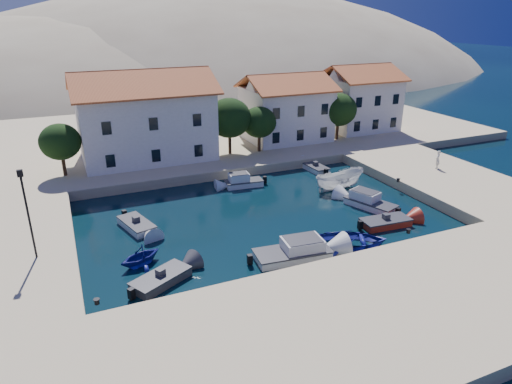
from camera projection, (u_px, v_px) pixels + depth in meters
ground at (321, 272)px, 30.86m from camera, size 400.00×400.00×0.00m
quay_south at (377, 317)px, 25.56m from camera, size 52.00×12.00×1.00m
quay_east at (443, 178)px, 46.82m from camera, size 11.00×20.00×1.00m
quay_west at (15, 255)px, 32.14m from camera, size 8.00×20.00×1.00m
quay_north at (192, 134)px, 63.80m from camera, size 80.00×36.00×1.00m
hills at (178, 140)px, 152.50m from camera, size 254.00×176.00×99.00m
building_left at (145, 114)px, 50.31m from camera, size 14.70×9.45×9.70m
building_mid at (286, 106)px, 58.11m from camera, size 10.50×8.40×8.30m
building_right at (360, 97)px, 63.33m from camera, size 9.45×8.40×8.80m
trees at (242, 120)px, 52.45m from camera, size 37.30×5.30×6.45m
lamppost at (27, 206)px, 29.42m from camera, size 0.35×0.25×6.22m
bollards at (327, 227)px, 34.77m from camera, size 29.36×9.56×0.30m
motorboat_grey_sw at (161, 279)px, 29.54m from camera, size 4.36×3.46×1.25m
cabin_cruiser_south at (292, 252)px, 32.50m from camera, size 5.64×2.85×1.60m
rowboat_south at (351, 245)px, 34.48m from camera, size 6.34×5.56×1.09m
motorboat_red_se at (385, 222)px, 37.52m from camera, size 4.22×2.11×1.25m
cabin_cruiser_east at (370, 203)px, 40.95m from camera, size 3.42×5.03×1.60m
boat_east at (339, 189)px, 45.38m from camera, size 5.48×2.18×2.10m
motorboat_white_ne at (315, 168)px, 50.55m from camera, size 1.83×3.55×1.25m
rowboat_west at (141, 264)px, 31.87m from camera, size 3.81×3.59×1.60m
motorboat_white_west at (137, 225)px, 37.06m from camera, size 2.74×4.27×1.25m
cabin_cruiser_north at (244, 182)px, 45.98m from camera, size 3.93×1.97×1.60m
pedestrian at (438, 160)px, 47.93m from camera, size 0.84×0.80×1.93m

